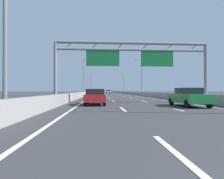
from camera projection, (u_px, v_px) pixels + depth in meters
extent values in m
plane|color=#38383A|center=(106.00, 93.00, 100.11)|extent=(260.00, 260.00, 0.00)
cube|color=white|center=(178.00, 155.00, 3.69)|extent=(0.16, 3.00, 0.01)
cube|color=white|center=(123.00, 109.00, 12.68)|extent=(0.16, 3.00, 0.01)
cube|color=white|center=(113.00, 101.00, 21.66)|extent=(0.16, 3.00, 0.01)
cube|color=white|center=(110.00, 98.00, 30.64)|extent=(0.16, 3.00, 0.01)
cube|color=white|center=(107.00, 96.00, 39.62)|extent=(0.16, 3.00, 0.01)
cube|color=white|center=(106.00, 95.00, 48.60)|extent=(0.16, 3.00, 0.01)
cube|color=white|center=(105.00, 95.00, 57.58)|extent=(0.16, 3.00, 0.01)
cube|color=white|center=(104.00, 94.00, 66.57)|extent=(0.16, 3.00, 0.01)
cube|color=white|center=(104.00, 94.00, 75.55)|extent=(0.16, 3.00, 0.01)
cube|color=white|center=(104.00, 93.00, 84.53)|extent=(0.16, 3.00, 0.01)
cube|color=white|center=(103.00, 93.00, 93.51)|extent=(0.16, 3.00, 0.01)
cube|color=white|center=(103.00, 93.00, 102.49)|extent=(0.16, 3.00, 0.01)
cube|color=white|center=(103.00, 93.00, 111.48)|extent=(0.16, 3.00, 0.01)
cube|color=white|center=(103.00, 92.00, 120.46)|extent=(0.16, 3.00, 0.01)
cube|color=white|center=(102.00, 92.00, 129.44)|extent=(0.16, 3.00, 0.01)
cube|color=white|center=(102.00, 92.00, 138.42)|extent=(0.16, 3.00, 0.01)
cube|color=white|center=(102.00, 92.00, 147.40)|extent=(0.16, 3.00, 0.01)
cube|color=white|center=(102.00, 92.00, 156.38)|extent=(0.16, 3.00, 0.01)
cube|color=white|center=(174.00, 109.00, 12.91)|extent=(0.16, 3.00, 0.01)
cube|color=white|center=(144.00, 101.00, 21.89)|extent=(0.16, 3.00, 0.01)
cube|color=white|center=(131.00, 98.00, 30.87)|extent=(0.16, 3.00, 0.01)
cube|color=white|center=(124.00, 96.00, 39.85)|extent=(0.16, 3.00, 0.01)
cube|color=white|center=(120.00, 95.00, 48.83)|extent=(0.16, 3.00, 0.01)
cube|color=white|center=(117.00, 95.00, 57.81)|extent=(0.16, 3.00, 0.01)
cube|color=white|center=(115.00, 94.00, 66.80)|extent=(0.16, 3.00, 0.01)
cube|color=white|center=(113.00, 94.00, 75.78)|extent=(0.16, 3.00, 0.01)
cube|color=white|center=(111.00, 93.00, 84.76)|extent=(0.16, 3.00, 0.01)
cube|color=white|center=(110.00, 93.00, 93.74)|extent=(0.16, 3.00, 0.01)
cube|color=white|center=(109.00, 93.00, 102.72)|extent=(0.16, 3.00, 0.01)
cube|color=white|center=(109.00, 93.00, 111.70)|extent=(0.16, 3.00, 0.01)
cube|color=white|center=(108.00, 92.00, 120.69)|extent=(0.16, 3.00, 0.01)
cube|color=white|center=(108.00, 92.00, 129.67)|extent=(0.16, 3.00, 0.01)
cube|color=white|center=(107.00, 92.00, 138.65)|extent=(0.16, 3.00, 0.01)
cube|color=white|center=(107.00, 92.00, 147.63)|extent=(0.16, 3.00, 0.01)
cube|color=white|center=(106.00, 92.00, 156.61)|extent=(0.16, 3.00, 0.01)
cube|color=white|center=(96.00, 93.00, 87.80)|extent=(0.16, 176.00, 0.01)
cube|color=white|center=(118.00, 93.00, 88.47)|extent=(0.16, 176.00, 0.01)
cube|color=#9E9E99|center=(94.00, 92.00, 109.66)|extent=(0.45, 220.00, 0.95)
cube|color=#9E9E99|center=(117.00, 92.00, 110.53)|extent=(0.45, 220.00, 0.95)
cylinder|color=gray|center=(55.00, 72.00, 18.78)|extent=(0.36, 0.36, 6.20)
cylinder|color=gray|center=(206.00, 73.00, 19.78)|extent=(0.36, 0.36, 6.20)
cylinder|color=gray|center=(132.00, 43.00, 19.30)|extent=(15.72, 0.32, 0.32)
cylinder|color=gray|center=(132.00, 50.00, 19.29)|extent=(15.72, 0.26, 0.26)
cylinder|color=gray|center=(69.00, 46.00, 18.88)|extent=(0.74, 0.10, 0.74)
cylinder|color=gray|center=(94.00, 46.00, 19.05)|extent=(0.74, 0.10, 0.74)
cylinder|color=gray|center=(120.00, 46.00, 19.21)|extent=(0.74, 0.10, 0.74)
cylinder|color=gray|center=(145.00, 47.00, 19.38)|extent=(0.74, 0.10, 0.74)
cylinder|color=gray|center=(169.00, 47.00, 19.55)|extent=(0.74, 0.10, 0.74)
cylinder|color=gray|center=(194.00, 47.00, 19.71)|extent=(0.74, 0.10, 0.74)
cube|color=#146B33|center=(103.00, 58.00, 19.09)|extent=(3.40, 0.12, 1.60)
cube|color=#146B33|center=(157.00, 59.00, 19.46)|extent=(3.40, 0.12, 1.60)
cylinder|color=slate|center=(5.00, 15.00, 8.53)|extent=(0.20, 0.20, 9.50)
cylinder|color=slate|center=(83.00, 77.00, 48.15)|extent=(0.20, 0.20, 9.50)
cylinder|color=slate|center=(88.00, 59.00, 48.24)|extent=(2.20, 0.12, 0.12)
cube|color=#F2EAC6|center=(92.00, 60.00, 48.31)|extent=(0.56, 0.28, 0.20)
cylinder|color=slate|center=(142.00, 77.00, 49.13)|extent=(0.20, 0.20, 9.50)
cylinder|color=slate|center=(138.00, 60.00, 49.08)|extent=(2.20, 0.12, 0.12)
cube|color=#F2EAC6|center=(134.00, 60.00, 49.01)|extent=(0.56, 0.28, 0.20)
cylinder|color=slate|center=(91.00, 83.00, 87.76)|extent=(0.20, 0.20, 9.50)
cylinder|color=slate|center=(93.00, 73.00, 87.86)|extent=(2.20, 0.12, 0.12)
cube|color=#F2EAC6|center=(96.00, 74.00, 87.92)|extent=(0.56, 0.28, 0.20)
cylinder|color=slate|center=(123.00, 83.00, 88.74)|extent=(0.20, 0.20, 9.50)
cylinder|color=slate|center=(121.00, 74.00, 88.69)|extent=(2.20, 0.12, 0.12)
cube|color=#F2EAC6|center=(119.00, 74.00, 88.62)|extent=(0.56, 0.28, 0.20)
cube|color=yellow|center=(100.00, 92.00, 97.61)|extent=(1.75, 4.19, 0.62)
cube|color=black|center=(100.00, 91.00, 97.05)|extent=(1.54, 1.73, 0.44)
cylinder|color=black|center=(98.00, 92.00, 99.10)|extent=(0.22, 0.64, 0.64)
cylinder|color=black|center=(101.00, 92.00, 99.20)|extent=(0.22, 0.64, 0.64)
cylinder|color=black|center=(98.00, 92.00, 96.02)|extent=(0.22, 0.64, 0.64)
cylinder|color=black|center=(101.00, 92.00, 96.12)|extent=(0.22, 0.64, 0.64)
cube|color=orange|center=(99.00, 95.00, 26.03)|extent=(1.82, 4.69, 0.65)
cube|color=black|center=(99.00, 91.00, 26.44)|extent=(1.60, 2.04, 0.49)
cylinder|color=black|center=(93.00, 97.00, 27.77)|extent=(0.22, 0.64, 0.64)
cylinder|color=black|center=(104.00, 97.00, 27.87)|extent=(0.22, 0.64, 0.64)
cylinder|color=black|center=(92.00, 98.00, 24.19)|extent=(0.22, 0.64, 0.64)
cylinder|color=black|center=(105.00, 98.00, 24.29)|extent=(0.22, 0.64, 0.64)
cube|color=#1E7A38|center=(189.00, 98.00, 14.96)|extent=(1.86, 4.15, 0.69)
cube|color=black|center=(189.00, 91.00, 14.96)|extent=(1.64, 1.67, 0.49)
cylinder|color=black|center=(171.00, 101.00, 16.42)|extent=(0.22, 0.64, 0.64)
cylinder|color=black|center=(189.00, 101.00, 16.53)|extent=(0.22, 0.64, 0.64)
cylinder|color=black|center=(187.00, 104.00, 13.38)|extent=(0.22, 0.64, 0.64)
cylinder|color=black|center=(209.00, 104.00, 13.49)|extent=(0.22, 0.64, 0.64)
cube|color=silver|center=(110.00, 91.00, 128.99)|extent=(1.86, 4.44, 0.64)
cube|color=black|center=(110.00, 91.00, 128.68)|extent=(1.63, 1.89, 0.47)
cylinder|color=black|center=(109.00, 92.00, 130.60)|extent=(0.22, 0.64, 0.64)
cylinder|color=black|center=(111.00, 92.00, 130.71)|extent=(0.22, 0.64, 0.64)
cylinder|color=black|center=(109.00, 92.00, 127.26)|extent=(0.22, 0.64, 0.64)
cylinder|color=black|center=(111.00, 92.00, 127.37)|extent=(0.22, 0.64, 0.64)
cube|color=#A8ADB2|center=(108.00, 92.00, 84.38)|extent=(1.87, 4.60, 0.68)
cube|color=black|center=(108.00, 91.00, 84.25)|extent=(1.64, 2.15, 0.48)
cylinder|color=black|center=(106.00, 92.00, 86.07)|extent=(0.22, 0.64, 0.64)
cylinder|color=black|center=(109.00, 92.00, 86.18)|extent=(0.22, 0.64, 0.64)
cylinder|color=black|center=(106.00, 93.00, 82.58)|extent=(0.22, 0.64, 0.64)
cylinder|color=black|center=(110.00, 93.00, 82.69)|extent=(0.22, 0.64, 0.64)
cube|color=red|center=(95.00, 98.00, 16.87)|extent=(1.78, 4.36, 0.61)
cube|color=black|center=(95.00, 92.00, 16.59)|extent=(1.57, 2.04, 0.48)
cylinder|color=black|center=(88.00, 100.00, 18.45)|extent=(0.22, 0.64, 0.64)
cylinder|color=black|center=(104.00, 100.00, 18.54)|extent=(0.22, 0.64, 0.64)
cylinder|color=black|center=(85.00, 102.00, 15.19)|extent=(0.22, 0.64, 0.64)
cylinder|color=black|center=(104.00, 102.00, 15.29)|extent=(0.22, 0.64, 0.64)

